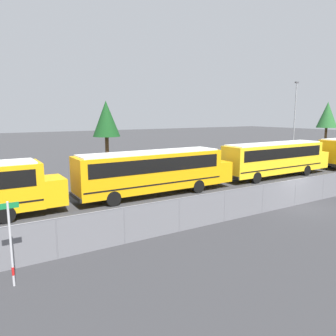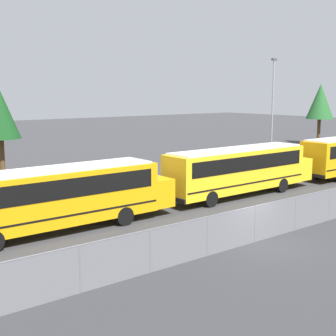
% 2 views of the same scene
% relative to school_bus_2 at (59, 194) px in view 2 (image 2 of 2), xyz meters
% --- Properties ---
extents(ground_plane, '(200.00, 200.00, 0.00)m').
position_rel_school_bus_2_xyz_m(ground_plane, '(6.41, -7.26, -1.94)').
color(ground_plane, '#38383A').
extents(fence, '(90.96, 0.07, 1.77)m').
position_rel_school_bus_2_xyz_m(fence, '(6.41, -7.26, -1.04)').
color(fence, '#9EA0A5').
rests_on(fence, ground_plane).
extents(school_bus_2, '(12.54, 2.47, 3.27)m').
position_rel_school_bus_2_xyz_m(school_bus_2, '(0.00, 0.00, 0.00)').
color(school_bus_2, orange).
rests_on(school_bus_2, ground_plane).
extents(school_bus_3, '(12.54, 2.47, 3.27)m').
position_rel_school_bus_2_xyz_m(school_bus_3, '(13.23, 0.10, 0.00)').
color(school_bus_3, yellow).
rests_on(school_bus_3, ground_plane).
extents(light_pole, '(0.60, 0.24, 10.20)m').
position_rel_school_bus_2_xyz_m(light_pole, '(27.00, 8.75, 3.56)').
color(light_pole, gray).
rests_on(light_pole, ground_plane).
extents(tree_1, '(3.57, 3.57, 8.07)m').
position_rel_school_bus_2_xyz_m(tree_1, '(44.96, 15.44, 3.76)').
color(tree_1, '#51381E').
rests_on(tree_1, ground_plane).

